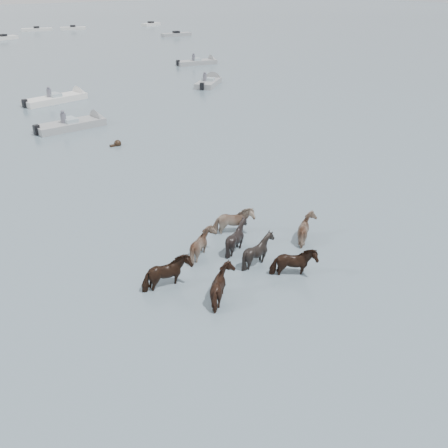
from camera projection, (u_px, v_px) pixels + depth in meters
ground at (244, 259)px, 17.63m from camera, size 400.00×400.00×0.00m
pony_herd at (241, 252)px, 17.29m from camera, size 7.60×5.01×1.38m
swimming_pony at (117, 144)px, 29.47m from camera, size 0.72×0.44×0.44m
motorboat_b at (81, 123)px, 33.14m from camera, size 5.19×1.74×1.92m
motorboat_c at (64, 98)px, 40.20m from camera, size 5.87×2.47×1.92m
motorboat_d at (210, 82)px, 46.41m from camera, size 4.65×4.09×1.92m
motorboat_e at (202, 62)px, 57.27m from camera, size 5.31×2.66×1.92m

